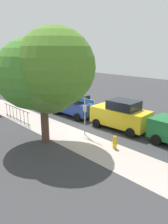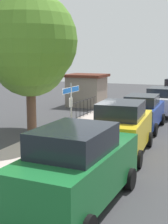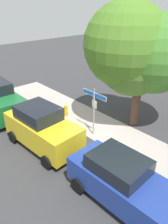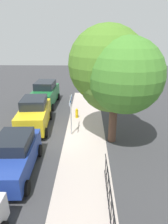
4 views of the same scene
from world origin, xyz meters
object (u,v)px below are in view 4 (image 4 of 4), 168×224
(street_sign, at_px, (71,107))
(fire_hydrant, at_px, (77,113))
(shade_tree, at_px, (112,73))
(car_green, at_px, (45,94))
(car_yellow, at_px, (34,114))
(car_blue, at_px, (14,155))

(street_sign, relative_size, fire_hydrant, 3.44)
(shade_tree, height_order, car_green, shade_tree)
(shade_tree, distance_m, car_yellow, 6.12)
(car_green, relative_size, car_blue, 1.11)
(street_sign, relative_size, shade_tree, 0.40)
(shade_tree, height_order, fire_hydrant, shade_tree)
(car_green, xyz_separation_m, fire_hydrant, (3.01, 3.07, -0.68))
(car_green, bearing_deg, shade_tree, 41.74)
(street_sign, xyz_separation_m, shade_tree, (0.56, 2.42, 2.27))
(car_yellow, xyz_separation_m, car_blue, (4.80, 0.27, -0.13))
(car_blue, bearing_deg, street_sign, 146.49)
(shade_tree, relative_size, car_yellow, 1.58)
(shade_tree, relative_size, fire_hydrant, 8.71)
(street_sign, height_order, car_yellow, street_sign)
(street_sign, xyz_separation_m, car_green, (-5.73, -2.87, -0.85))
(street_sign, xyz_separation_m, car_yellow, (-0.93, -2.63, -0.86))
(street_sign, xyz_separation_m, car_blue, (3.87, -2.36, -0.99))
(car_green, height_order, car_yellow, car_green)
(car_green, bearing_deg, street_sign, 28.26)
(street_sign, xyz_separation_m, fire_hydrant, (-2.73, 0.20, -1.53))
(car_blue, xyz_separation_m, fire_hydrant, (-6.60, 2.56, -0.54))
(shade_tree, distance_m, car_blue, 6.67)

